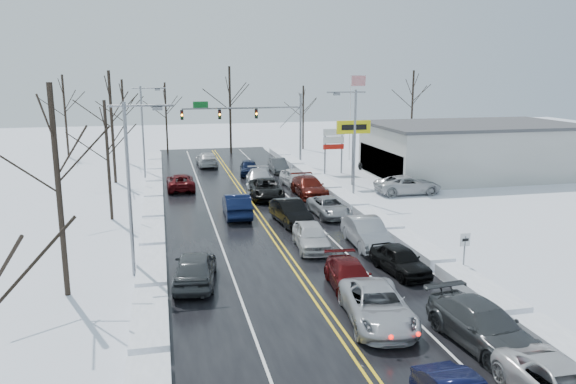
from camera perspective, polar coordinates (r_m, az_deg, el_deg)
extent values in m
plane|color=silver|center=(35.20, -1.09, -5.11)|extent=(160.00, 160.00, 0.00)
cube|color=black|center=(37.07, -1.72, -4.20)|extent=(14.00, 84.00, 0.01)
cube|color=white|center=(36.45, -13.57, -4.84)|extent=(1.50, 72.00, 0.64)
cube|color=white|center=(39.19, 9.27, -3.45)|extent=(1.50, 72.00, 0.64)
cylinder|color=slate|center=(63.12, 1.28, 6.36)|extent=(0.24, 0.24, 8.00)
cylinder|color=slate|center=(61.66, -4.64, 8.51)|extent=(13.00, 0.18, 0.18)
cylinder|color=slate|center=(62.71, 0.21, 7.61)|extent=(2.33, 0.10, 2.33)
cube|color=#0C591E|center=(61.15, -8.87, 8.75)|extent=(1.60, 0.08, 0.70)
cube|color=black|center=(61.93, -3.25, 7.95)|extent=(0.32, 0.25, 1.05)
sphere|color=#3F0705|center=(61.75, -3.22, 8.21)|extent=(0.20, 0.20, 0.20)
sphere|color=orange|center=(61.78, -3.22, 7.93)|extent=(0.22, 0.22, 0.22)
sphere|color=black|center=(61.80, -3.22, 7.66)|extent=(0.20, 0.20, 0.20)
cube|color=black|center=(61.39, -6.96, 7.84)|extent=(0.32, 0.25, 1.05)
sphere|color=#3F0705|center=(61.21, -6.95, 8.11)|extent=(0.20, 0.20, 0.20)
sphere|color=orange|center=(61.24, -6.95, 7.83)|extent=(0.22, 0.22, 0.22)
sphere|color=black|center=(61.26, -6.94, 7.55)|extent=(0.20, 0.20, 0.20)
cube|color=black|center=(61.11, -10.73, 7.69)|extent=(0.32, 0.25, 1.05)
sphere|color=#3F0705|center=(60.93, -10.73, 7.96)|extent=(0.20, 0.20, 0.20)
sphere|color=orange|center=(60.95, -10.72, 7.68)|extent=(0.22, 0.22, 0.22)
sphere|color=black|center=(60.98, -10.71, 7.40)|extent=(0.20, 0.20, 0.20)
cylinder|color=slate|center=(52.44, 6.60, 3.74)|extent=(0.20, 0.20, 5.60)
cube|color=yellow|center=(52.12, 6.67, 6.57)|extent=(3.20, 0.30, 1.20)
cube|color=black|center=(51.96, 6.74, 6.55)|extent=(2.40, 0.04, 0.50)
cylinder|color=slate|center=(57.92, 3.78, 3.80)|extent=(0.16, 0.16, 4.00)
cylinder|color=slate|center=(58.46, 5.47, 3.85)|extent=(0.16, 0.16, 4.00)
cube|color=white|center=(57.89, 4.67, 6.08)|extent=(2.20, 0.22, 0.70)
cube|color=white|center=(57.98, 4.65, 5.29)|extent=(2.20, 0.22, 0.70)
cube|color=#B6170E|center=(58.07, 4.64, 4.61)|extent=(2.20, 0.22, 0.50)
cylinder|color=slate|center=(30.56, 17.45, -6.26)|extent=(0.08, 0.08, 2.20)
cube|color=white|center=(30.29, 17.56, -4.64)|extent=(0.55, 0.05, 0.70)
cube|color=black|center=(30.26, 17.59, -4.66)|extent=(0.35, 0.02, 0.15)
cylinder|color=silver|center=(66.79, 6.32, 7.48)|extent=(0.14, 0.14, 10.00)
cube|color=#BCBCB7|center=(60.03, 18.23, 3.99)|extent=(20.00, 12.00, 5.00)
cube|color=#262628|center=(55.72, 9.34, 2.91)|extent=(0.10, 11.00, 2.80)
cube|color=#3F3F42|center=(59.73, 18.40, 6.51)|extent=(20.40, 12.40, 0.30)
cylinder|color=slate|center=(45.94, 6.77, 4.67)|extent=(0.18, 0.18, 9.00)
cylinder|color=slate|center=(45.31, 5.94, 10.05)|extent=(3.20, 0.12, 0.12)
cube|color=slate|center=(45.07, 4.96, 9.86)|extent=(0.50, 0.25, 0.18)
cylinder|color=slate|center=(29.56, -15.83, 0.06)|extent=(0.18, 0.18, 9.00)
cylinder|color=slate|center=(28.96, -14.74, 8.48)|extent=(3.20, 0.12, 0.12)
cube|color=slate|center=(28.95, -13.12, 8.27)|extent=(0.50, 0.25, 0.18)
cylinder|color=slate|center=(57.23, -14.53, 5.86)|extent=(0.18, 0.18, 9.00)
cylinder|color=slate|center=(56.92, -13.95, 10.20)|extent=(3.20, 0.12, 0.12)
cube|color=slate|center=(56.92, -13.12, 10.09)|extent=(0.50, 0.25, 0.18)
cylinder|color=#2D231C|center=(27.85, -22.25, -0.08)|extent=(0.27, 0.27, 10.00)
cylinder|color=#2D231C|center=(41.53, -17.80, 3.01)|extent=(0.23, 0.23, 8.50)
cylinder|color=#2D231C|center=(55.32, -17.43, 6.26)|extent=(0.28, 0.28, 10.50)
cylinder|color=#2D231C|center=(67.26, -16.31, 6.88)|extent=(0.25, 0.25, 9.50)
cylinder|color=#2D231C|center=(73.95, -21.68, 7.15)|extent=(0.27, 0.27, 10.00)
cylinder|color=#2D231C|center=(74.14, -12.27, 7.35)|extent=(0.24, 0.24, 9.00)
cylinder|color=#2D231C|center=(72.60, -5.90, 8.26)|extent=(0.29, 0.29, 11.00)
cylinder|color=#2D231C|center=(76.02, 1.55, 7.55)|extent=(0.23, 0.23, 8.50)
cylinder|color=#2D231C|center=(81.85, 12.50, 8.31)|extent=(0.28, 0.28, 10.50)
imported|color=#AEB0B6|center=(24.81, 9.02, -12.97)|extent=(3.24, 5.79, 1.53)
imported|color=#45090A|center=(28.06, 6.26, -9.81)|extent=(2.29, 4.84, 1.37)
imported|color=silver|center=(33.96, 2.36, -5.77)|extent=(2.26, 4.80, 1.59)
imported|color=black|center=(39.39, 0.26, -3.20)|extent=(2.22, 5.16, 1.65)
imported|color=black|center=(47.16, -2.23, -0.61)|extent=(3.04, 5.88, 1.59)
imported|color=#B0B3B9|center=(50.86, -2.92, 0.34)|extent=(3.18, 6.17, 1.71)
imported|color=black|center=(57.64, -3.99, 1.74)|extent=(2.38, 4.68, 1.53)
imported|color=#3A3C3E|center=(23.97, 19.06, -14.47)|extent=(2.83, 5.81, 1.63)
imported|color=black|center=(30.62, 11.28, -8.05)|extent=(2.25, 4.48, 1.47)
imported|color=gray|center=(34.75, 7.93, -5.46)|extent=(2.00, 5.26, 1.71)
imported|color=gray|center=(41.51, 4.21, -2.43)|extent=(2.49, 5.01, 1.37)
imported|color=#4F100A|center=(47.86, 2.14, -0.42)|extent=(2.32, 5.65, 1.64)
imported|color=silver|center=(51.53, 0.77, 0.51)|extent=(2.37, 5.06, 1.68)
imported|color=#3E4043|center=(59.07, -1.00, 2.03)|extent=(1.63, 4.45, 1.46)
imported|color=black|center=(41.42, -5.20, -2.48)|extent=(1.99, 5.26, 1.71)
imported|color=#4C0A0C|center=(51.37, -10.84, 0.25)|extent=(2.43, 5.18, 1.43)
imported|color=silver|center=(63.46, -8.22, 2.62)|extent=(2.30, 5.40, 1.55)
imported|color=#3E4143|center=(28.95, -9.37, -9.20)|extent=(2.70, 5.28, 1.72)
imported|color=#BDBDBF|center=(49.83, 12.06, -0.17)|extent=(5.78, 2.73, 1.59)
imported|color=#A8ABB0|center=(56.18, 12.53, 1.20)|extent=(2.06, 4.90, 1.41)
imported|color=black|center=(59.91, 8.67, 2.03)|extent=(2.27, 4.79, 1.58)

